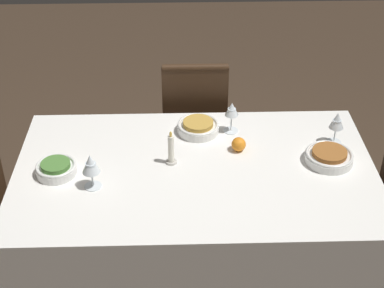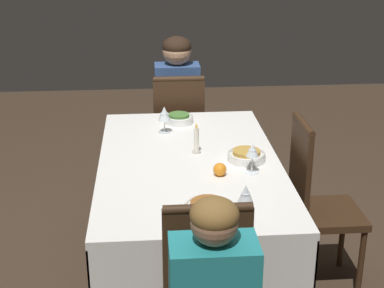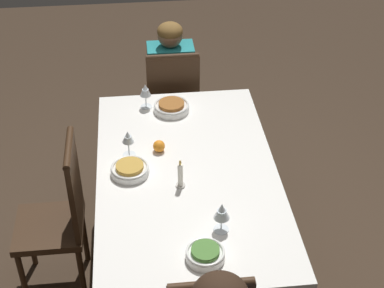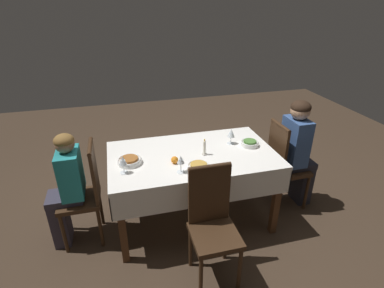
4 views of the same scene
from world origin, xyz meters
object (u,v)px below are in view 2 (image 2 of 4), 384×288
Objects in this scene: wine_glass_west at (164,114)px; bowl_west at (179,118)px; bowl_north at (246,155)px; orange_fruit at (220,169)px; candle_centerpiece at (196,142)px; wine_glass_east at (246,195)px; wine_glass_north at (253,152)px; dining_table at (189,177)px; bowl_east at (208,208)px; chair_north at (316,199)px; person_adult_denim at (177,109)px; chair_west at (179,136)px.

bowl_west is at bearing 150.31° from wine_glass_west.
orange_fruit reaches higher than bowl_north.
wine_glass_west is 0.36m from candle_centerpiece.
bowl_west is 1.09× the size of wine_glass_east.
wine_glass_north is (0.76, 0.31, 0.08)m from bowl_west.
wine_glass_west is (-0.42, -0.11, 0.20)m from dining_table.
bowl_north is at bearing 155.40° from bowl_east.
chair_north is at bearing 141.57° from wine_glass_east.
wine_glass_west is 1.02m from bowl_east.
wine_glass_west is at bearing -165.29° from dining_table.
chair_north reaches higher than bowl_east.
candle_centerpiece is at bearing 25.89° from wine_glass_west.
person_adult_denim reaches higher than bowl_east.
candle_centerpiece reaches higher than wine_glass_west.
wine_glass_east is at bearing 15.89° from dining_table.
orange_fruit is at bearing 33.70° from dining_table.
person_adult_denim is at bearing 179.84° from dining_table.
bowl_west is at bearing -170.75° from wine_glass_east.
bowl_west is 0.80m from orange_fruit.
chair_north is at bearing 60.59° from wine_glass_west.
bowl_east is at bearing 3.44° from dining_table.
wine_glass_north is (-0.46, 0.11, 0.00)m from wine_glass_east.
dining_table is 10.10× the size of wine_glass_north.
wine_glass_north is at bearing 97.26° from orange_fruit.
chair_north is 0.54m from wine_glass_north.
bowl_north is (0.61, 0.31, -0.00)m from bowl_west.
person_adult_denim is (-0.15, -0.00, 0.15)m from chair_west.
wine_glass_east is at bearing 95.75° from person_adult_denim.
wine_glass_west reaches higher than bowl_east.
candle_centerpiece reaches higher than bowl_north.
bowl_north is (1.16, 0.29, 0.12)m from person_adult_denim.
orange_fruit is at bearing 16.21° from candle_centerpiece.
chair_west is 0.67m from wine_glass_west.
person_adult_denim is 1.20m from bowl_north.
chair_west is (-0.99, 0.00, -0.15)m from dining_table.
orange_fruit is at bearing 95.53° from person_adult_denim.
wine_glass_north is at bearing 0.45° from bowl_north.
bowl_west and bowl_east have the same top height.
chair_west is 1.08m from bowl_north.
wine_glass_east reaches higher than wine_glass_north.
candle_centerpiece is at bearing -169.53° from wine_glass_east.
bowl_east is 0.49m from wine_glass_north.
person_adult_denim is at bearing 177.82° from bowl_west.
wine_glass_west is 0.81× the size of bowl_north.
bowl_east is at bearing -14.21° from orange_fruit.
bowl_west is 0.49m from candle_centerpiece.
person_adult_denim is 18.53× the size of orange_fruit.
wine_glass_east is (1.06, 0.29, 0.00)m from wine_glass_west.
chair_north is 0.96m from wine_glass_west.
person_adult_denim is 1.04m from candle_centerpiece.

